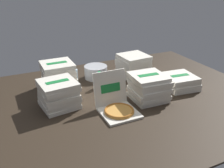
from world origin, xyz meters
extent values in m
cube|color=#2D2319|center=(0.00, 0.00, -0.01)|extent=(3.20, 2.40, 0.02)
cube|color=silver|center=(-0.15, -0.28, 0.01)|extent=(0.35, 0.35, 0.02)
cylinder|color=#C6893D|center=(-0.15, -0.28, 0.03)|extent=(0.29, 0.29, 0.02)
torus|color=#A96324|center=(-0.15, -0.28, 0.04)|extent=(0.29, 0.29, 0.02)
cube|color=silver|center=(-0.15, -0.08, 0.19)|extent=(0.35, 0.08, 0.34)
cube|color=#197A38|center=(-0.15, -0.09, 0.19)|extent=(0.21, 0.02, 0.09)
cube|color=silver|center=(0.46, 0.52, 0.02)|extent=(0.39, 0.39, 0.04)
cube|color=#197A38|center=(0.46, 0.52, 0.04)|extent=(0.23, 0.09, 0.00)
cube|color=silver|center=(0.46, 0.52, 0.06)|extent=(0.37, 0.37, 0.04)
cube|color=silver|center=(0.46, 0.51, 0.10)|extent=(0.37, 0.37, 0.04)
cube|color=silver|center=(0.46, 0.52, 0.14)|extent=(0.38, 0.38, 0.04)
cube|color=silver|center=(0.45, 0.52, 0.18)|extent=(0.38, 0.38, 0.04)
cube|color=silver|center=(0.45, 0.52, 0.22)|extent=(0.36, 0.36, 0.04)
cube|color=#197A38|center=(0.45, 0.52, 0.24)|extent=(0.23, 0.07, 0.00)
cube|color=silver|center=(0.46, 0.52, 0.26)|extent=(0.37, 0.37, 0.04)
cube|color=silver|center=(-0.63, 0.11, 0.02)|extent=(0.39, 0.39, 0.04)
cube|color=silver|center=(-0.63, 0.11, 0.06)|extent=(0.37, 0.37, 0.04)
cube|color=#197A38|center=(-0.63, 0.11, 0.08)|extent=(0.23, 0.08, 0.00)
cube|color=silver|center=(-0.63, 0.11, 0.10)|extent=(0.38, 0.38, 0.04)
cube|color=silver|center=(-0.63, 0.10, 0.14)|extent=(0.37, 0.37, 0.04)
cube|color=#197A38|center=(-0.63, 0.10, 0.16)|extent=(0.23, 0.08, 0.00)
cube|color=silver|center=(-0.63, 0.12, 0.18)|extent=(0.35, 0.35, 0.04)
cube|color=silver|center=(-0.63, 0.10, 0.22)|extent=(0.39, 0.39, 0.04)
cube|color=silver|center=(-0.63, 0.10, 0.26)|extent=(0.38, 0.38, 0.04)
cube|color=#197A38|center=(-0.63, 0.10, 0.28)|extent=(0.23, 0.08, 0.00)
cube|color=silver|center=(-0.51, 0.52, 0.02)|extent=(0.35, 0.35, 0.04)
cube|color=silver|center=(-0.52, 0.52, 0.06)|extent=(0.36, 0.36, 0.04)
cube|color=silver|center=(-0.53, 0.52, 0.10)|extent=(0.38, 0.38, 0.04)
cube|color=#197A38|center=(-0.53, 0.52, 0.12)|extent=(0.23, 0.08, 0.00)
cube|color=silver|center=(-0.52, 0.51, 0.14)|extent=(0.35, 0.35, 0.04)
cube|color=silver|center=(-0.52, 0.52, 0.18)|extent=(0.38, 0.38, 0.04)
cube|color=silver|center=(-0.53, 0.52, 0.22)|extent=(0.35, 0.35, 0.04)
cube|color=#197A38|center=(-0.53, 0.52, 0.24)|extent=(0.23, 0.07, 0.00)
cube|color=silver|center=(-0.54, 0.52, 0.26)|extent=(0.36, 0.36, 0.04)
cube|color=#197A38|center=(-0.54, 0.52, 0.28)|extent=(0.23, 0.07, 0.00)
cube|color=silver|center=(-0.53, 0.53, 0.30)|extent=(0.35, 0.35, 0.04)
cube|color=#197A38|center=(-0.53, 0.53, 0.32)|extent=(0.22, 0.06, 0.00)
cube|color=silver|center=(0.27, -0.14, 0.02)|extent=(0.36, 0.36, 0.04)
cube|color=silver|center=(0.28, -0.14, 0.06)|extent=(0.35, 0.35, 0.04)
cube|color=silver|center=(0.26, -0.14, 0.10)|extent=(0.37, 0.37, 0.04)
cube|color=silver|center=(0.28, -0.15, 0.14)|extent=(0.36, 0.36, 0.04)
cube|color=#197A38|center=(0.28, -0.15, 0.16)|extent=(0.23, 0.07, 0.00)
cube|color=silver|center=(0.27, -0.14, 0.18)|extent=(0.36, 0.36, 0.04)
cube|color=silver|center=(0.28, -0.15, 0.22)|extent=(0.37, 0.37, 0.04)
cube|color=#197A38|center=(0.28, -0.15, 0.24)|extent=(0.23, 0.08, 0.00)
cube|color=silver|center=(0.26, -0.13, 0.26)|extent=(0.37, 0.37, 0.04)
cube|color=#197A38|center=(0.26, -0.13, 0.28)|extent=(0.23, 0.08, 0.00)
cube|color=silver|center=(0.77, -0.05, 0.02)|extent=(0.39, 0.39, 0.04)
cube|color=silver|center=(0.77, -0.05, 0.06)|extent=(0.38, 0.38, 0.04)
cube|color=#197A38|center=(0.77, -0.05, 0.08)|extent=(0.23, 0.09, 0.00)
cube|color=silver|center=(0.76, -0.05, 0.10)|extent=(0.38, 0.38, 0.04)
cube|color=silver|center=(0.75, -0.05, 0.14)|extent=(0.38, 0.38, 0.04)
cube|color=#197A38|center=(0.75, -0.05, 0.16)|extent=(0.23, 0.08, 0.00)
cylinder|color=#B7BABF|center=(-0.02, 0.65, 0.08)|extent=(0.29, 0.29, 0.16)
cylinder|color=silver|center=(-0.09, 0.37, 0.09)|extent=(0.06, 0.06, 0.18)
cylinder|color=#239951|center=(-0.09, 0.37, 0.19)|extent=(0.03, 0.03, 0.02)
cylinder|color=silver|center=(-0.31, 0.59, 0.09)|extent=(0.06, 0.06, 0.18)
cylinder|color=white|center=(-0.31, 0.59, 0.19)|extent=(0.03, 0.03, 0.02)
cylinder|color=silver|center=(-0.28, 0.79, 0.09)|extent=(0.06, 0.06, 0.18)
cylinder|color=white|center=(-0.28, 0.79, 0.19)|extent=(0.03, 0.03, 0.02)
camera|label=1|loc=(-1.09, -2.14, 1.26)|focal=40.02mm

